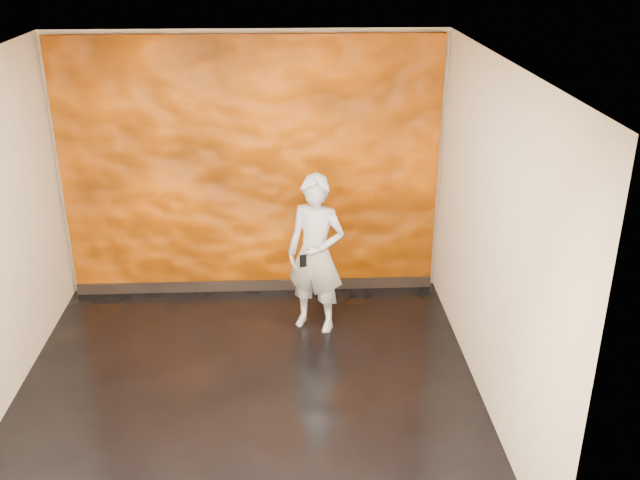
{
  "coord_description": "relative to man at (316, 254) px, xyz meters",
  "views": [
    {
      "loc": [
        0.37,
        -5.14,
        3.66
      ],
      "look_at": [
        0.65,
        0.7,
        1.12
      ],
      "focal_mm": 40.0,
      "sensor_mm": 36.0,
      "label": 1
    }
  ],
  "objects": [
    {
      "name": "baseboard",
      "position": [
        -0.63,
        0.81,
        -0.73
      ],
      "size": [
        3.9,
        0.04,
        0.12
      ],
      "primitive_type": "cube",
      "color": "black",
      "rests_on": "ground"
    },
    {
      "name": "phone",
      "position": [
        -0.13,
        -0.22,
        0.03
      ],
      "size": [
        0.07,
        0.03,
        0.12
      ],
      "primitive_type": "cube",
      "rotation": [
        0.0,
        0.0,
        0.27
      ],
      "color": "black",
      "rests_on": "man"
    },
    {
      "name": "man",
      "position": [
        0.0,
        0.0,
        0.0
      ],
      "size": [
        0.68,
        0.58,
        1.59
      ],
      "primitive_type": "imported",
      "rotation": [
        0.0,
        0.0,
        -0.42
      ],
      "color": "#A3A8B4",
      "rests_on": "ground"
    },
    {
      "name": "feature_wall",
      "position": [
        -0.63,
        0.85,
        0.59
      ],
      "size": [
        3.9,
        0.06,
        2.75
      ],
      "primitive_type": "cube",
      "color": "#F46400",
      "rests_on": "ground"
    },
    {
      "name": "room",
      "position": [
        -0.63,
        -1.11,
        0.61
      ],
      "size": [
        4.02,
        4.02,
        2.81
      ],
      "color": "black",
      "rests_on": "ground"
    }
  ]
}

